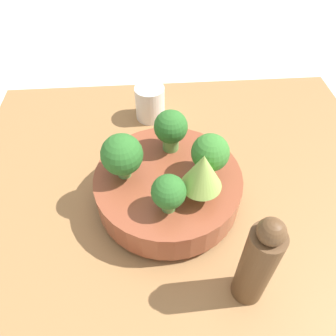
# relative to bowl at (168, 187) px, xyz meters

# --- Properties ---
(ground_plane) EXTENTS (6.00, 6.00, 0.00)m
(ground_plane) POSITION_rel_bowl_xyz_m (-0.03, -0.02, -0.08)
(ground_plane) COLOR silver
(table) EXTENTS (0.85, 0.75, 0.03)m
(table) POSITION_rel_bowl_xyz_m (-0.03, -0.02, -0.06)
(table) COLOR #9E7042
(table) RESTS_ON ground_plane
(bowl) EXTENTS (0.26, 0.26, 0.07)m
(bowl) POSITION_rel_bowl_xyz_m (0.00, 0.00, 0.00)
(bowl) COLOR brown
(bowl) RESTS_ON table
(broccoli_floret_left) EXTENTS (0.06, 0.06, 0.08)m
(broccoli_floret_left) POSITION_rel_bowl_xyz_m (-0.07, -0.00, 0.08)
(broccoli_floret_left) COLOR #7AB256
(broccoli_floret_left) RESTS_ON bowl
(broccoli_floret_front) EXTENTS (0.06, 0.06, 0.08)m
(broccoli_floret_front) POSITION_rel_bowl_xyz_m (-0.01, -0.07, 0.08)
(broccoli_floret_front) COLOR #609347
(broccoli_floret_front) RESTS_ON bowl
(broccoli_floret_back) EXTENTS (0.05, 0.05, 0.07)m
(broccoli_floret_back) POSITION_rel_bowl_xyz_m (0.00, 0.07, 0.07)
(broccoli_floret_back) COLOR #609347
(broccoli_floret_back) RESTS_ON bowl
(broccoli_floret_right) EXTENTS (0.07, 0.07, 0.08)m
(broccoli_floret_right) POSITION_rel_bowl_xyz_m (0.07, -0.01, 0.08)
(broccoli_floret_right) COLOR #609347
(broccoli_floret_right) RESTS_ON bowl
(romanesco_piece_far) EXTENTS (0.06, 0.06, 0.10)m
(romanesco_piece_far) POSITION_rel_bowl_xyz_m (-0.05, 0.05, 0.09)
(romanesco_piece_far) COLOR #6BA34C
(romanesco_piece_far) RESTS_ON bowl
(cup) EXTENTS (0.07, 0.07, 0.08)m
(cup) POSITION_rel_bowl_xyz_m (0.02, -0.25, -0.00)
(cup) COLOR silver
(cup) RESTS_ON table
(pepper_mill) EXTENTS (0.05, 0.05, 0.19)m
(pepper_mill) POSITION_rel_bowl_xyz_m (-0.11, 0.18, 0.05)
(pepper_mill) COLOR brown
(pepper_mill) RESTS_ON table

